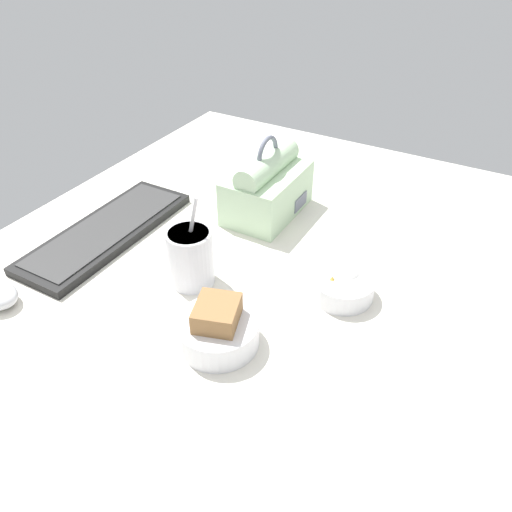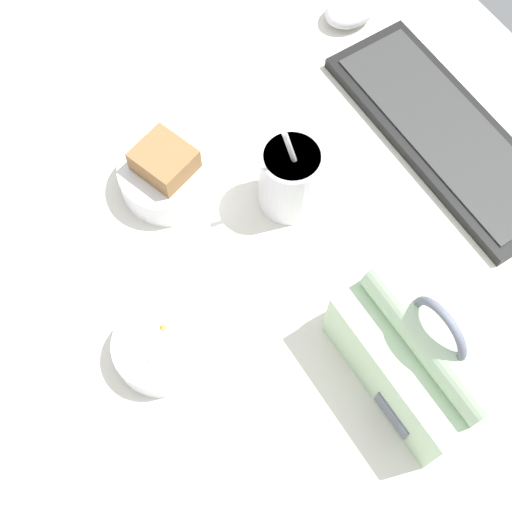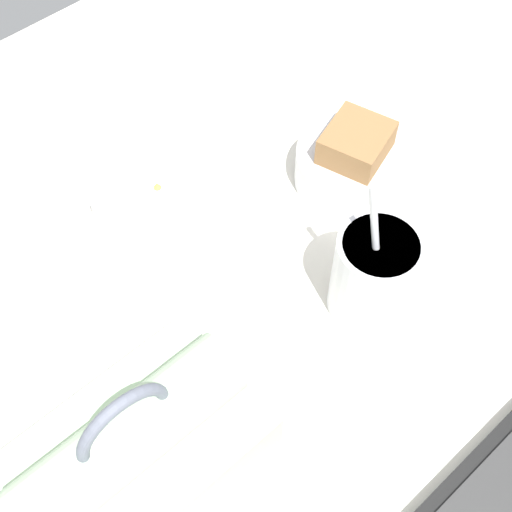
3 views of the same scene
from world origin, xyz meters
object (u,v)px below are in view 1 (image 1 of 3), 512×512
object	(u,v)px
soup_cup	(191,256)
bento_bowl_sandwich	(218,329)
lunch_bag	(267,187)
keyboard	(107,231)
bento_bowl_snacks	(342,286)

from	to	relation	value
soup_cup	bento_bowl_sandwich	xyz separation A→B (cm)	(-10.99, -13.01, -2.67)
lunch_bag	soup_cup	xyz separation A→B (cm)	(-28.77, 0.41, -0.73)
lunch_bag	bento_bowl_sandwich	size ratio (longest dim) A/B	1.56
keyboard	lunch_bag	distance (cm)	36.20
lunch_bag	bento_bowl_snacks	distance (cm)	32.14
lunch_bag	soup_cup	bearing A→B (deg)	179.19
keyboard	bento_bowl_sandwich	world-z (taller)	bento_bowl_sandwich
keyboard	bento_bowl_snacks	distance (cm)	51.60
keyboard	lunch_bag	xyz separation A→B (cm)	(25.16, -25.44, 5.50)
lunch_bag	keyboard	bearing A→B (deg)	134.68
keyboard	bento_bowl_snacks	xyz separation A→B (cm)	(6.41, -51.18, 1.17)
lunch_bag	bento_bowl_sandwich	xyz separation A→B (cm)	(-39.76, -12.60, -3.40)
soup_cup	bento_bowl_snacks	world-z (taller)	soup_cup
bento_bowl_sandwich	bento_bowl_snacks	world-z (taller)	bento_bowl_sandwich
keyboard	bento_bowl_sandwich	xyz separation A→B (cm)	(-14.61, -38.04, 2.10)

